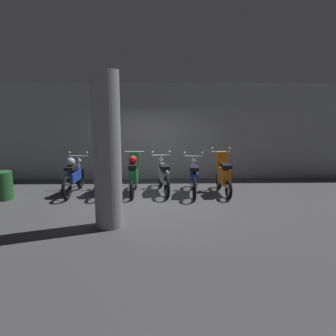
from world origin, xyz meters
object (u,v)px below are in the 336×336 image
Objects in this scene: trash_bin at (3,186)px; motorbike_slot_5 at (224,176)px; motorbike_slot_4 at (194,177)px; motorbike_slot_2 at (134,174)px; motorbike_slot_0 at (74,176)px; motorbike_slot_3 at (163,176)px; motorbike_slot_1 at (104,175)px; support_pillar at (107,151)px.

motorbike_slot_5 is at bearing 4.14° from trash_bin.
motorbike_slot_2 is at bearing 178.25° from motorbike_slot_4.
motorbike_slot_5 is 2.22× the size of trash_bin.
motorbike_slot_0 is 2.57m from motorbike_slot_3.
motorbike_slot_0 is 0.86m from motorbike_slot_1.
motorbike_slot_5 reaches higher than motorbike_slot_3.
support_pillar reaches higher than motorbike_slot_3.
motorbike_slot_3 is 1.00× the size of motorbike_slot_4.
motorbike_slot_5 is (2.57, -0.04, -0.04)m from motorbike_slot_2.
trash_bin is at bearing -163.56° from motorbike_slot_0.
motorbike_slot_2 is at bearing -5.26° from motorbike_slot_1.
motorbike_slot_4 is at bearing 4.69° from trash_bin.
motorbike_slot_2 is 1.72m from motorbike_slot_4.
motorbike_slot_1 is at bearing 174.74° from motorbike_slot_2.
motorbike_slot_2 is 2.81m from support_pillar.
motorbike_slot_5 is 0.52× the size of support_pillar.
motorbike_slot_2 is (0.86, -0.08, 0.04)m from motorbike_slot_1.
motorbike_slot_3 is (1.71, 0.07, -0.04)m from motorbike_slot_1.
motorbike_slot_0 is 1.00× the size of motorbike_slot_3.
motorbike_slot_4 is 5.24m from trash_bin.
motorbike_slot_1 is at bearing 177.08° from motorbike_slot_4.
trash_bin is at bearing -172.18° from motorbike_slot_2.
support_pillar reaches higher than motorbike_slot_5.
motorbike_slot_2 is at bearing -1.53° from motorbike_slot_0.
motorbike_slot_5 is (1.72, -0.19, 0.04)m from motorbike_slot_3.
motorbike_slot_2 reaches higher than motorbike_slot_3.
motorbike_slot_4 is at bearing -13.41° from motorbike_slot_3.
support_pillar is at bearing -33.53° from trash_bin.
support_pillar is (1.39, -2.63, 1.08)m from motorbike_slot_0.
motorbike_slot_1 is 1.00× the size of motorbike_slot_3.
motorbike_slot_4 is 3.44m from support_pillar.
motorbike_slot_0 is 1.87m from trash_bin.
trash_bin is at bearing -171.71° from motorbike_slot_3.
support_pillar is (-2.90, -2.55, 1.08)m from motorbike_slot_5.
support_pillar is (-1.18, -2.74, 1.11)m from motorbike_slot_3.
motorbike_slot_4 is (0.86, -0.21, 0.00)m from motorbike_slot_3.
motorbike_slot_0 is 3.44m from motorbike_slot_4.
motorbike_slot_3 is 1.16× the size of motorbike_slot_5.
motorbike_slot_1 is (0.86, 0.03, 0.00)m from motorbike_slot_0.
motorbike_slot_1 is 0.86m from motorbike_slot_2.
motorbike_slot_0 is 1.72m from motorbike_slot_2.
motorbike_slot_5 reaches higher than motorbike_slot_0.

